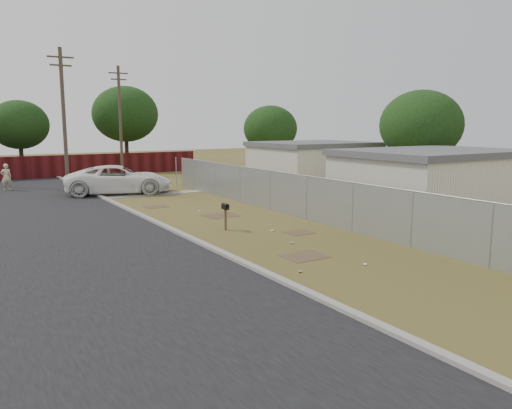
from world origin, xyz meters
TOP-DOWN VIEW (x-y plane):
  - ground at (0.00, 0.00)m, footprint 120.00×120.00m
  - street at (-6.76, 8.05)m, footprint 15.10×60.00m
  - chainlink_fence at (3.12, 1.03)m, footprint 0.10×27.06m
  - privacy_fence at (-6.00, 25.00)m, footprint 30.00×0.12m
  - utility_poles at (-3.67, 20.67)m, footprint 12.60×8.24m
  - houses at (9.70, 3.13)m, footprint 9.30×17.24m
  - horizon_trees at (0.84, 23.56)m, footprint 33.32×31.94m
  - mailbox at (-1.05, 0.01)m, footprint 0.20×0.48m
  - pickup_truck at (-1.56, 12.95)m, footprint 6.98×4.77m
  - pedestrian at (-7.35, 18.32)m, footprint 0.66×0.45m
  - scattered_litter at (-0.35, -2.67)m, footprint 2.52×11.42m

SIDE VIEW (x-z plane):
  - ground at x=0.00m, z-range 0.00..0.00m
  - street at x=-6.76m, z-range -0.04..0.08m
  - scattered_litter at x=-0.35m, z-range 0.01..0.08m
  - chainlink_fence at x=3.12m, z-range -0.21..1.81m
  - pedestrian at x=-7.35m, z-range 0.00..1.75m
  - mailbox at x=-1.05m, z-range 0.32..1.43m
  - pickup_truck at x=-1.56m, z-range 0.00..1.78m
  - privacy_fence at x=-6.00m, z-range 0.00..1.80m
  - houses at x=9.70m, z-range 0.01..3.11m
  - horizon_trees at x=0.84m, z-range 0.74..8.52m
  - utility_poles at x=-3.67m, z-range 0.19..9.19m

